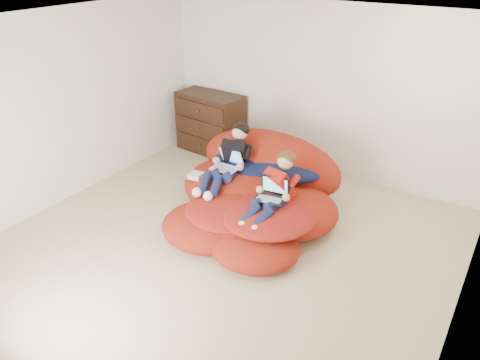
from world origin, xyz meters
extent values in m
cube|color=#C5B58C|center=(0.00, 0.00, -0.12)|extent=(5.10, 5.10, 0.25)
cube|color=white|center=(0.00, 2.51, 1.25)|extent=(5.10, 0.02, 2.50)
cube|color=white|center=(0.00, -2.51, 1.25)|extent=(5.10, 0.02, 2.50)
cube|color=white|center=(-2.51, 0.00, 1.25)|extent=(0.02, 5.10, 2.50)
cube|color=silver|center=(0.00, 0.00, 2.51)|extent=(5.10, 5.10, 0.02)
cube|color=black|center=(-1.77, 2.21, 0.50)|extent=(1.15, 0.66, 0.99)
cube|color=black|center=(-1.77, 1.93, 0.20)|extent=(0.99, 0.12, 0.24)
cylinder|color=#4C3F26|center=(-1.77, 1.91, 0.20)|extent=(0.04, 0.06, 0.03)
cube|color=black|center=(-1.77, 1.93, 0.50)|extent=(0.99, 0.12, 0.24)
cylinder|color=#4C3F26|center=(-1.77, 1.91, 0.50)|extent=(0.04, 0.06, 0.03)
cube|color=black|center=(-1.77, 1.93, 0.79)|extent=(0.99, 0.12, 0.24)
cylinder|color=#4C3F26|center=(-1.77, 1.91, 0.79)|extent=(0.04, 0.06, 0.03)
ellipsoid|color=#A22212|center=(-0.41, 1.05, 0.22)|extent=(1.64, 1.47, 0.59)
ellipsoid|color=#A22212|center=(0.39, 0.82, 0.20)|extent=(1.30, 1.26, 0.47)
ellipsoid|color=#A22212|center=(0.01, 0.39, 0.18)|extent=(1.49, 1.19, 0.48)
ellipsoid|color=#A22212|center=(-0.27, 0.07, 0.14)|extent=(1.16, 1.07, 0.39)
ellipsoid|color=#A22212|center=(0.40, 0.02, 0.13)|extent=(1.05, 0.96, 0.35)
ellipsoid|color=#A22212|center=(-0.25, 1.52, 0.40)|extent=(2.12, 0.94, 0.94)
ellipsoid|color=#10183B|center=(-0.43, 1.24, 0.48)|extent=(1.01, 0.83, 0.26)
ellipsoid|color=#10183B|center=(0.09, 1.31, 0.52)|extent=(1.04, 0.73, 0.25)
ellipsoid|color=#A01F16|center=(0.35, 0.41, 0.34)|extent=(1.15, 1.15, 0.21)
ellipsoid|color=#A01F16|center=(-0.14, 0.24, 0.30)|extent=(1.02, 0.92, 0.18)
ellipsoid|color=white|center=(-0.67, 1.57, 0.62)|extent=(0.48, 0.30, 0.30)
cube|color=black|center=(-0.50, 1.02, 0.67)|extent=(0.39, 0.43, 0.46)
sphere|color=tan|center=(-0.50, 1.13, 0.95)|extent=(0.21, 0.21, 0.21)
ellipsoid|color=black|center=(-0.50, 1.15, 0.98)|extent=(0.24, 0.22, 0.18)
cylinder|color=#131A3E|center=(-0.58, 0.74, 0.51)|extent=(0.24, 0.37, 0.19)
cylinder|color=#131A3E|center=(-0.58, 0.44, 0.48)|extent=(0.21, 0.35, 0.22)
sphere|color=white|center=(-0.58, 0.27, 0.42)|extent=(0.12, 0.12, 0.12)
cylinder|color=#131A3E|center=(-0.41, 0.74, 0.51)|extent=(0.24, 0.37, 0.19)
cylinder|color=#131A3E|center=(-0.41, 0.44, 0.48)|extent=(0.21, 0.35, 0.22)
sphere|color=white|center=(-0.41, 0.27, 0.42)|extent=(0.12, 0.12, 0.12)
cube|color=#B21C0F|center=(0.33, 0.72, 0.60)|extent=(0.35, 0.41, 0.43)
sphere|color=tan|center=(0.33, 0.84, 0.85)|extent=(0.20, 0.20, 0.20)
ellipsoid|color=#492C13|center=(0.33, 0.86, 0.89)|extent=(0.22, 0.21, 0.17)
cylinder|color=#131A3E|center=(0.25, 0.45, 0.45)|extent=(0.20, 0.34, 0.18)
cylinder|color=#131A3E|center=(0.25, 0.17, 0.42)|extent=(0.17, 0.33, 0.21)
sphere|color=white|center=(0.25, 0.00, 0.36)|extent=(0.12, 0.12, 0.12)
cylinder|color=#131A3E|center=(0.42, 0.45, 0.45)|extent=(0.20, 0.34, 0.18)
cylinder|color=#131A3E|center=(0.42, 0.17, 0.42)|extent=(0.17, 0.33, 0.21)
sphere|color=white|center=(0.42, 0.00, 0.36)|extent=(0.12, 0.12, 0.12)
cube|color=silver|center=(-0.50, 0.76, 0.57)|extent=(0.33, 0.23, 0.01)
cube|color=gray|center=(-0.50, 0.75, 0.58)|extent=(0.28, 0.13, 0.00)
cube|color=silver|center=(-0.50, 0.92, 0.69)|extent=(0.33, 0.11, 0.22)
cube|color=#3E78D5|center=(-0.50, 0.91, 0.69)|extent=(0.29, 0.08, 0.17)
cube|color=black|center=(0.33, 0.47, 0.51)|extent=(0.38, 0.29, 0.01)
cube|color=gray|center=(0.33, 0.46, 0.52)|extent=(0.31, 0.18, 0.00)
cube|color=black|center=(0.33, 0.60, 0.63)|extent=(0.34, 0.10, 0.24)
cube|color=teal|center=(0.33, 0.60, 0.64)|extent=(0.30, 0.08, 0.19)
cube|color=silver|center=(-0.88, 0.64, 0.42)|extent=(0.20, 0.20, 0.07)
camera|label=1|loc=(2.61, -3.73, 3.20)|focal=35.00mm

